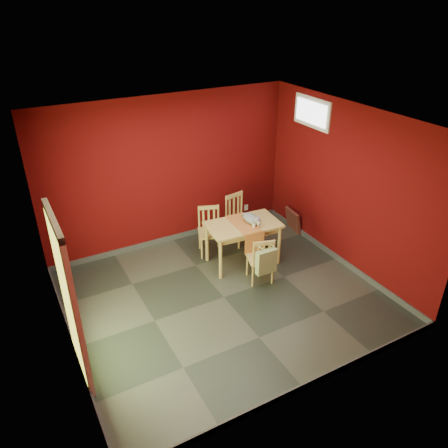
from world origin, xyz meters
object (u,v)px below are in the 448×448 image
chair_near (261,259)px  tote_bag (266,261)px  chair_far_left (210,230)px  dining_table (243,229)px  chair_far_right (239,218)px  picture_frame (293,220)px  cat (251,217)px

chair_near → tote_bag: bearing=-99.6°
chair_near → chair_far_left: bearing=104.4°
dining_table → chair_near: bearing=-93.1°
dining_table → tote_bag: tote_bag is taller
chair_far_right → chair_near: size_ratio=1.13×
chair_far_right → picture_frame: size_ratio=2.03×
tote_bag → picture_frame: bearing=40.9°
dining_table → tote_bag: 0.83m
chair_far_left → chair_far_right: chair_far_right is taller
chair_far_left → cat: size_ratio=1.98×
chair_near → cat: bearing=74.6°
chair_far_right → tote_bag: chair_far_right is taller
cat → picture_frame: (1.30, 0.51, -0.64)m
tote_bag → chair_far_left: bearing=101.0°
cat → chair_near: bearing=-89.0°
dining_table → picture_frame: size_ratio=2.78×
dining_table → chair_far_right: 0.76m
picture_frame → chair_far_right: bearing=170.8°
chair_far_right → tote_bag: bearing=-104.4°
tote_bag → picture_frame: (1.50, 1.30, -0.27)m
dining_table → chair_near: size_ratio=1.55×
chair_far_right → cat: (-0.18, -0.69, 0.39)m
chair_far_right → cat: bearing=-104.8°
tote_bag → cat: bearing=76.0°
picture_frame → chair_near: bearing=-143.1°
chair_far_left → chair_near: 1.22m
cat → picture_frame: size_ratio=0.96×
dining_table → chair_far_right: chair_far_right is taller
chair_far_right → chair_far_left: bearing=-171.3°
chair_far_left → picture_frame: bearing=-2.7°
tote_bag → picture_frame: 2.00m
dining_table → tote_bag: bearing=-94.7°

